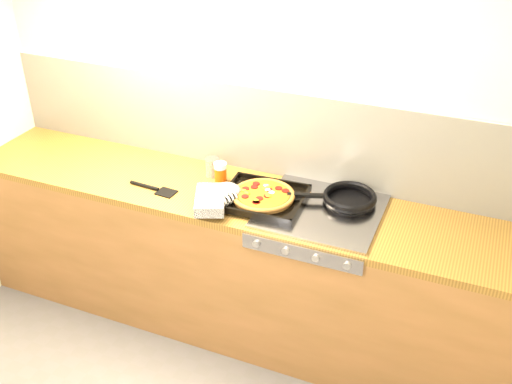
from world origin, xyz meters
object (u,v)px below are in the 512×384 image
at_px(pizza_on_tray, 249,196).
at_px(juice_glass, 220,172).
at_px(frying_pan, 348,198).
at_px(tomato_can, 212,167).

relative_size(pizza_on_tray, juice_glass, 4.80).
distance_m(frying_pan, tomato_can, 0.79).
xyz_separation_m(tomato_can, juice_glass, (0.07, -0.05, 0.01)).
bearing_deg(tomato_can, juice_glass, -33.15).
bearing_deg(pizza_on_tray, frying_pan, 21.31).
bearing_deg(juice_glass, frying_pan, 2.76).
distance_m(pizza_on_tray, juice_glass, 0.28).
xyz_separation_m(pizza_on_tray, tomato_can, (-0.31, 0.20, 0.01)).
bearing_deg(pizza_on_tray, tomato_can, 146.99).
xyz_separation_m(frying_pan, tomato_can, (-0.78, 0.01, 0.01)).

